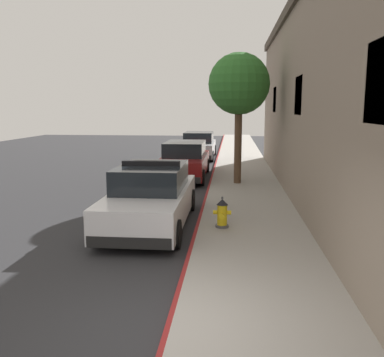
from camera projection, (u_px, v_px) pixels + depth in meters
name	position (u px, v px, depth m)	size (l,w,h in m)	color
ground_plane	(86.00, 191.00, 15.87)	(30.35, 60.00, 0.20)	#2B2B2D
sidewalk_pavement	(246.00, 190.00, 15.29)	(2.65, 60.00, 0.14)	#9E9991
curb_painted_edge	(209.00, 189.00, 15.42)	(0.08, 60.00, 0.14)	maroon
police_cruiser	(151.00, 197.00, 10.84)	(1.94, 4.84, 1.68)	white
parked_car_silver_ahead	(185.00, 161.00, 18.18)	(1.94, 4.84, 1.56)	maroon
parked_car_dark_far	(199.00, 146.00, 25.23)	(1.94, 4.84, 1.56)	#B2B5BA
fire_hydrant	(222.00, 213.00, 10.23)	(0.44, 0.40, 0.76)	#4C4C51
street_tree	(239.00, 85.00, 15.69)	(2.29, 2.29, 4.90)	brown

